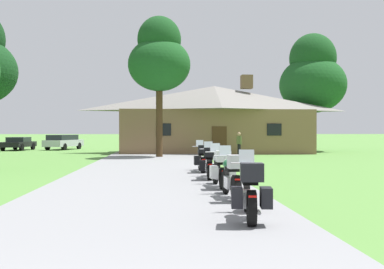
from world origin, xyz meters
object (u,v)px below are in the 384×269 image
motorcycle_black_farthest_in_row (202,159)px  parked_silver_suv_far_left (63,141)px  tree_by_lodge_front (159,58)px  motorcycle_silver_third_in_row (220,169)px  motorcycle_green_second_in_row (232,176)px  motorcycle_red_nearest_to_camera (250,192)px  bystander_olive_shirt_near_lodge (239,143)px  motorcycle_silver_fourth_in_row (209,163)px  tree_right_of_lodge (313,77)px  parked_black_sedan_far_left (18,143)px

motorcycle_black_farthest_in_row → parked_silver_suv_far_left: (-10.94, 25.03, 0.17)m
parked_silver_suv_far_left → tree_by_lodge_front: bearing=-39.4°
tree_by_lodge_front → parked_silver_suv_far_left: (-9.13, 13.75, -5.80)m
motorcycle_silver_third_in_row → motorcycle_green_second_in_row: bearing=-92.2°
motorcycle_red_nearest_to_camera → tree_by_lodge_front: 22.50m
motorcycle_black_farthest_in_row → tree_by_lodge_front: (-1.81, 11.28, 5.97)m
motorcycle_silver_third_in_row → parked_silver_suv_far_left: parked_silver_suv_far_left is taller
bystander_olive_shirt_near_lodge → parked_silver_suv_far_left: bearing=-149.0°
motorcycle_silver_fourth_in_row → parked_silver_suv_far_left: 29.86m
tree_by_lodge_front → parked_silver_suv_far_left: 17.50m
tree_right_of_lodge → parked_silver_suv_far_left: (-22.64, 4.34, -5.76)m
motorcycle_silver_third_in_row → tree_by_lodge_front: (-1.89, 16.55, 5.97)m
parked_silver_suv_far_left → parked_black_sedan_far_left: 3.98m
bystander_olive_shirt_near_lodge → parked_silver_suv_far_left: 19.28m
tree_right_of_lodge → parked_black_sedan_far_left: bearing=173.2°
motorcycle_silver_fourth_in_row → motorcycle_red_nearest_to_camera: bearing=-86.2°
bystander_olive_shirt_near_lodge → tree_by_lodge_front: size_ratio=0.18×
motorcycle_black_farthest_in_row → tree_right_of_lodge: (11.69, 20.69, 5.93)m
bystander_olive_shirt_near_lodge → tree_right_of_lodge: (7.98, 8.19, 5.61)m
bystander_olive_shirt_near_lodge → tree_by_lodge_front: bearing=-96.0°
bystander_olive_shirt_near_lodge → parked_black_sedan_far_left: 21.64m
motorcycle_silver_fourth_in_row → bystander_olive_shirt_near_lodge: bystander_olive_shirt_near_lodge is taller
motorcycle_green_second_in_row → tree_right_of_lodge: bearing=65.7°
motorcycle_red_nearest_to_camera → parked_black_sedan_far_left: (-14.71, 34.16, 0.03)m
motorcycle_green_second_in_row → tree_right_of_lodge: size_ratio=0.20×
motorcycle_green_second_in_row → parked_silver_suv_far_left: size_ratio=0.42×
bystander_olive_shirt_near_lodge → motorcycle_silver_fourth_in_row: bearing=-32.1°
motorcycle_silver_fourth_in_row → parked_silver_suv_far_left: parked_silver_suv_far_left is taller
motorcycle_silver_fourth_in_row → parked_black_sedan_far_left: size_ratio=0.48×
motorcycle_red_nearest_to_camera → tree_by_lodge_front: size_ratio=0.22×
motorcycle_silver_third_in_row → motorcycle_black_farthest_in_row: size_ratio=1.00×
motorcycle_red_nearest_to_camera → motorcycle_silver_fourth_in_row: 7.59m
tree_right_of_lodge → parked_silver_suv_far_left: 23.76m
tree_right_of_lodge → motorcycle_black_farthest_in_row: bearing=-119.5°
parked_black_sedan_far_left → tree_by_lodge_front: bearing=-38.3°
motorcycle_red_nearest_to_camera → parked_silver_suv_far_left: bearing=114.4°
tree_by_lodge_front → motorcycle_silver_fourth_in_row: bearing=-82.6°
motorcycle_black_farthest_in_row → parked_black_sedan_far_left: (-14.73, 23.82, 0.03)m
motorcycle_silver_third_in_row → motorcycle_silver_fourth_in_row: (-0.07, 2.51, 0.00)m
tree_right_of_lodge → parked_silver_suv_far_left: size_ratio=2.10×
tree_by_lodge_front → parked_black_sedan_far_left: bearing=135.9°
motorcycle_silver_fourth_in_row → tree_by_lodge_front: 15.36m
motorcycle_silver_fourth_in_row → parked_black_sedan_far_left: (-14.74, 26.57, 0.03)m
motorcycle_green_second_in_row → tree_right_of_lodge: tree_right_of_lodge is taller
motorcycle_black_farthest_in_row → tree_by_lodge_front: bearing=98.6°
motorcycle_silver_third_in_row → tree_right_of_lodge: (11.62, 25.96, 5.93)m
motorcycle_silver_third_in_row → parked_silver_suv_far_left: bearing=107.9°
parked_black_sedan_far_left → motorcycle_silver_third_in_row: bearing=-57.1°
bystander_olive_shirt_near_lodge → parked_black_sedan_far_left: bystander_olive_shirt_near_lodge is taller
motorcycle_red_nearest_to_camera → bystander_olive_shirt_near_lodge: (3.74, 22.84, 0.32)m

